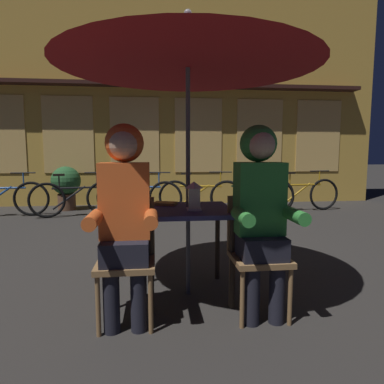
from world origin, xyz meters
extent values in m
plane|color=#2D2B28|center=(0.00, 0.00, 0.00)|extent=(60.00, 60.00, 0.00)
cube|color=navy|center=(0.00, 0.00, 0.72)|extent=(0.72, 0.72, 0.04)
cylinder|color=#2D2319|center=(-0.31, -0.31, 0.35)|extent=(0.04, 0.04, 0.70)
cylinder|color=#2D2319|center=(0.31, -0.31, 0.35)|extent=(0.04, 0.04, 0.70)
cylinder|color=#2D2319|center=(-0.31, 0.31, 0.35)|extent=(0.04, 0.04, 0.70)
cylinder|color=#2D2319|center=(0.31, 0.31, 0.35)|extent=(0.04, 0.04, 0.70)
cylinder|color=#4C4C51|center=(0.00, 0.00, 1.12)|extent=(0.04, 0.04, 2.25)
cone|color=maroon|center=(0.00, 0.00, 2.06)|extent=(2.10, 2.10, 0.38)
sphere|color=#4C4C51|center=(0.00, 0.00, 2.28)|extent=(0.06, 0.06, 0.06)
cube|color=white|center=(0.04, -0.10, 0.75)|extent=(0.11, 0.11, 0.02)
cube|color=white|center=(0.04, -0.10, 0.84)|extent=(0.09, 0.09, 0.16)
pyramid|color=white|center=(0.04, -0.10, 0.94)|extent=(0.11, 0.11, 0.06)
cube|color=olive|center=(-0.48, -0.44, 0.43)|extent=(0.40, 0.40, 0.04)
cylinder|color=olive|center=(-0.31, -0.61, 0.21)|extent=(0.03, 0.03, 0.41)
cylinder|color=olive|center=(-0.65, -0.61, 0.21)|extent=(0.03, 0.03, 0.41)
cylinder|color=olive|center=(-0.31, -0.27, 0.21)|extent=(0.03, 0.03, 0.41)
cylinder|color=olive|center=(-0.65, -0.27, 0.21)|extent=(0.03, 0.03, 0.41)
cube|color=olive|center=(-0.48, -0.26, 0.66)|extent=(0.40, 0.03, 0.42)
cube|color=olive|center=(0.48, -0.44, 0.43)|extent=(0.40, 0.40, 0.04)
cylinder|color=olive|center=(0.65, -0.61, 0.21)|extent=(0.03, 0.03, 0.41)
cylinder|color=olive|center=(0.31, -0.61, 0.21)|extent=(0.03, 0.03, 0.41)
cylinder|color=olive|center=(0.65, -0.27, 0.21)|extent=(0.03, 0.03, 0.41)
cylinder|color=olive|center=(0.31, -0.27, 0.21)|extent=(0.03, 0.03, 0.41)
cube|color=olive|center=(0.48, -0.26, 0.66)|extent=(0.40, 0.03, 0.42)
cylinder|color=black|center=(-0.39, -0.57, 0.23)|extent=(0.11, 0.11, 0.45)
cylinder|color=black|center=(-0.57, -0.57, 0.23)|extent=(0.11, 0.11, 0.45)
cube|color=black|center=(-0.48, -0.44, 0.53)|extent=(0.32, 0.36, 0.16)
cube|color=#E05B23|center=(-0.48, -0.40, 0.87)|extent=(0.34, 0.22, 0.52)
cylinder|color=#E05B23|center=(-0.30, -0.62, 0.78)|extent=(0.09, 0.30, 0.09)
cylinder|color=#E05B23|center=(-0.66, -0.62, 0.78)|extent=(0.09, 0.30, 0.09)
sphere|color=tan|center=(-0.48, -0.40, 1.25)|extent=(0.21, 0.21, 0.21)
sphere|color=#E05B23|center=(-0.48, -0.35, 1.26)|extent=(0.27, 0.27, 0.27)
cylinder|color=black|center=(0.57, -0.57, 0.23)|extent=(0.11, 0.11, 0.45)
cylinder|color=black|center=(0.39, -0.57, 0.23)|extent=(0.11, 0.11, 0.45)
cube|color=black|center=(0.48, -0.44, 0.53)|extent=(0.32, 0.36, 0.16)
cube|color=#338C38|center=(0.48, -0.40, 0.87)|extent=(0.34, 0.22, 0.52)
cylinder|color=#338C38|center=(0.66, -0.62, 0.78)|extent=(0.09, 0.30, 0.09)
cylinder|color=#338C38|center=(0.30, -0.62, 0.78)|extent=(0.09, 0.30, 0.09)
sphere|color=tan|center=(0.48, -0.40, 1.25)|extent=(0.21, 0.21, 0.21)
sphere|color=#338C38|center=(0.48, -0.35, 1.26)|extent=(0.27, 0.27, 0.27)
cube|color=gold|center=(0.02, 5.40, 3.10)|extent=(10.00, 0.60, 6.20)
cube|color=#E0B260|center=(-2.18, 5.09, 1.60)|extent=(1.10, 0.02, 1.70)
cube|color=#E0B260|center=(-0.72, 5.09, 1.60)|extent=(1.10, 0.02, 1.70)
cube|color=#E0B260|center=(0.75, 5.09, 1.60)|extent=(1.10, 0.02, 1.70)
cube|color=#E0B260|center=(2.22, 5.09, 1.60)|extent=(1.10, 0.02, 1.70)
cube|color=#E0B260|center=(3.68, 5.09, 1.60)|extent=(1.10, 0.02, 1.70)
cube|color=#331914|center=(0.02, 4.95, 2.70)|extent=(9.00, 0.36, 0.08)
torus|color=black|center=(-2.62, 3.87, 0.33)|extent=(0.66, 0.10, 0.66)
cylinder|color=#1E4C93|center=(-3.12, 3.83, 0.54)|extent=(0.84, 0.10, 0.04)
cylinder|color=#1E4C93|center=(-2.74, 3.86, 0.68)|extent=(0.02, 0.02, 0.28)
cylinder|color=black|center=(-2.74, 3.86, 0.82)|extent=(0.44, 0.06, 0.02)
torus|color=black|center=(-1.26, 3.83, 0.33)|extent=(0.66, 0.19, 0.66)
torus|color=black|center=(-2.26, 3.62, 0.33)|extent=(0.66, 0.19, 0.66)
cylinder|color=black|center=(-1.76, 3.72, 0.54)|extent=(0.82, 0.21, 0.04)
cylinder|color=black|center=(-1.88, 3.70, 0.36)|extent=(0.60, 0.16, 0.44)
cylinder|color=black|center=(-2.04, 3.66, 0.66)|extent=(0.02, 0.02, 0.24)
cube|color=black|center=(-2.04, 3.66, 0.79)|extent=(0.21, 0.12, 0.04)
cylinder|color=black|center=(-1.38, 3.81, 0.68)|extent=(0.02, 0.02, 0.28)
cylinder|color=black|center=(-1.38, 3.81, 0.82)|extent=(0.44, 0.12, 0.02)
torus|color=black|center=(-0.07, 3.70, 0.33)|extent=(0.66, 0.14, 0.66)
torus|color=black|center=(-1.08, 3.84, 0.33)|extent=(0.66, 0.14, 0.66)
cylinder|color=#1E4C93|center=(-0.58, 3.77, 0.54)|extent=(0.83, 0.16, 0.04)
cylinder|color=#1E4C93|center=(-0.70, 3.79, 0.36)|extent=(0.60, 0.12, 0.44)
cylinder|color=#1E4C93|center=(-0.86, 3.81, 0.66)|extent=(0.02, 0.02, 0.24)
cube|color=black|center=(-0.86, 3.81, 0.79)|extent=(0.21, 0.11, 0.04)
cylinder|color=#1E4C93|center=(-0.20, 3.71, 0.68)|extent=(0.02, 0.02, 0.28)
cylinder|color=black|center=(-0.20, 3.71, 0.82)|extent=(0.44, 0.09, 0.02)
torus|color=black|center=(1.13, 3.70, 0.33)|extent=(0.66, 0.15, 0.66)
torus|color=black|center=(0.12, 3.85, 0.33)|extent=(0.66, 0.15, 0.66)
cylinder|color=#B78419|center=(0.63, 3.78, 0.54)|extent=(0.83, 0.16, 0.04)
cylinder|color=#B78419|center=(0.51, 3.79, 0.36)|extent=(0.60, 0.13, 0.44)
cylinder|color=#B78419|center=(0.34, 3.82, 0.66)|extent=(0.02, 0.02, 0.24)
cube|color=black|center=(0.34, 3.82, 0.79)|extent=(0.21, 0.11, 0.04)
cylinder|color=#B78419|center=(1.01, 3.72, 0.68)|extent=(0.02, 0.02, 0.28)
cylinder|color=black|center=(1.01, 3.72, 0.82)|extent=(0.44, 0.09, 0.02)
torus|color=black|center=(2.16, 3.64, 0.33)|extent=(0.66, 0.12, 0.66)
torus|color=black|center=(1.15, 3.75, 0.33)|extent=(0.66, 0.12, 0.66)
cylinder|color=#236B3D|center=(1.65, 3.70, 0.54)|extent=(0.84, 0.13, 0.04)
cylinder|color=#236B3D|center=(1.53, 3.71, 0.36)|extent=(0.61, 0.10, 0.44)
cylinder|color=#236B3D|center=(1.37, 3.73, 0.66)|extent=(0.02, 0.02, 0.24)
cube|color=black|center=(1.37, 3.73, 0.79)|extent=(0.21, 0.10, 0.04)
cylinder|color=#236B3D|center=(2.04, 3.65, 0.68)|extent=(0.02, 0.02, 0.28)
cylinder|color=black|center=(2.04, 3.65, 0.82)|extent=(0.44, 0.07, 0.02)
torus|color=black|center=(3.26, 3.89, 0.33)|extent=(0.66, 0.12, 0.66)
torus|color=black|center=(2.24, 3.78, 0.33)|extent=(0.66, 0.12, 0.66)
cylinder|color=#B78419|center=(2.75, 3.83, 0.54)|extent=(0.84, 0.13, 0.04)
cylinder|color=#B78419|center=(2.63, 3.82, 0.36)|extent=(0.61, 0.10, 0.44)
cylinder|color=#B78419|center=(2.47, 3.80, 0.66)|extent=(0.02, 0.02, 0.24)
cube|color=black|center=(2.47, 3.80, 0.79)|extent=(0.21, 0.10, 0.04)
cylinder|color=#B78419|center=(3.14, 3.88, 0.68)|extent=(0.02, 0.02, 0.28)
cylinder|color=black|center=(3.14, 3.88, 0.82)|extent=(0.44, 0.07, 0.02)
cube|color=olive|center=(-0.19, 0.19, 0.75)|extent=(0.23, 0.20, 0.02)
cylinder|color=brown|center=(-2.13, 4.50, 0.17)|extent=(0.36, 0.36, 0.34)
sphere|color=#285B2D|center=(-2.13, 4.50, 0.62)|extent=(0.60, 0.60, 0.60)
camera|label=1|loc=(-0.27, -2.74, 1.20)|focal=31.32mm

